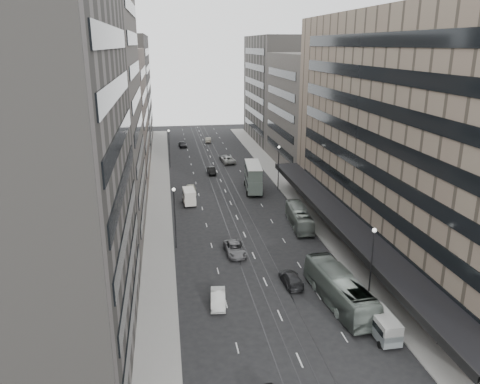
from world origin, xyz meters
TOP-DOWN VIEW (x-y plane):
  - ground at (0.00, 0.00)m, footprint 220.00×220.00m
  - sidewalk_right at (12.00, 37.50)m, footprint 4.00×125.00m
  - sidewalk_left at (-12.00, 37.50)m, footprint 4.00×125.00m
  - department_store at (21.45, 8.00)m, footprint 19.20×60.00m
  - building_right_mid at (21.50, 52.00)m, footprint 15.00×28.00m
  - building_right_far at (21.50, 82.00)m, footprint 15.00×32.00m
  - building_left_a at (-21.50, -8.00)m, footprint 15.00×28.00m
  - building_left_b at (-21.50, 19.00)m, footprint 15.00×26.00m
  - building_left_c at (-21.50, 46.00)m, footprint 15.00×28.00m
  - building_left_d at (-21.50, 79.00)m, footprint 15.00×38.00m
  - lamp_right_near at (9.70, -5.00)m, footprint 0.44×0.44m
  - lamp_right_far at (9.70, 35.00)m, footprint 0.44×0.44m
  - lamp_left_near at (-9.70, 12.00)m, footprint 0.44×0.44m
  - lamp_left_far at (-9.70, 55.00)m, footprint 0.44×0.44m
  - bus_near at (6.52, -4.87)m, footprint 4.00×12.58m
  - bus_far at (8.50, 16.86)m, footprint 3.19×10.33m
  - double_decker at (5.06, 35.22)m, footprint 3.59×9.38m
  - vw_microbus at (8.36, -11.06)m, footprint 2.04×4.36m
  - panel_van at (-6.97, 29.36)m, footprint 2.23×4.26m
  - sedan_1 at (-5.85, -3.03)m, footprint 1.93×4.42m
  - sedan_2 at (-2.30, 8.86)m, footprint 2.63×5.34m
  - sedan_3 at (2.76, -0.01)m, footprint 2.11×4.85m
  - sedan_4 at (-6.34, 35.41)m, footprint 1.81×4.49m
  - sedan_5 at (-1.33, 48.06)m, footprint 1.60×4.30m
  - sedan_6 at (3.36, 57.00)m, footprint 3.16×5.99m
  - sedan_7 at (2.88, 59.26)m, footprint 2.26×4.85m
  - sedan_8 at (-6.11, 75.87)m, footprint 2.28×4.63m
  - sedan_9 at (1.20, 81.14)m, footprint 1.94×4.29m
  - pedestrian at (12.88, -12.95)m, footprint 0.63×0.46m

SIDE VIEW (x-z plane):
  - ground at x=0.00m, z-range 0.00..0.00m
  - sidewalk_right at x=12.00m, z-range 0.00..0.15m
  - sidewalk_left at x=-12.00m, z-range 0.00..0.15m
  - sedan_9 at x=1.20m, z-range 0.00..1.36m
  - sedan_7 at x=2.88m, z-range 0.00..1.37m
  - sedan_3 at x=2.76m, z-range 0.00..1.39m
  - sedan_5 at x=-1.33m, z-range 0.00..1.40m
  - sedan_1 at x=-5.85m, z-range 0.00..1.41m
  - sedan_2 at x=-2.30m, z-range 0.00..1.46m
  - sedan_8 at x=-6.11m, z-range 0.00..1.52m
  - sedan_4 at x=-6.34m, z-range 0.00..1.53m
  - sedan_6 at x=3.36m, z-range 0.00..1.60m
  - pedestrian at x=12.88m, z-range 0.15..1.77m
  - vw_microbus at x=8.36m, z-range 0.13..2.47m
  - bus_far at x=8.50m, z-range 0.00..2.83m
  - panel_van at x=-6.97m, z-range 0.13..2.76m
  - bus_near at x=6.52m, z-range 0.00..3.45m
  - double_decker at x=5.06m, z-range 0.20..5.21m
  - lamp_right_near at x=9.70m, z-range 1.04..9.36m
  - lamp_right_far at x=9.70m, z-range 1.04..9.36m
  - lamp_left_near at x=-9.70m, z-range 1.04..9.36m
  - lamp_left_far at x=-9.70m, z-range 1.04..9.36m
  - building_right_mid at x=21.50m, z-range 0.00..24.00m
  - building_left_c at x=-21.50m, z-range 0.00..25.00m
  - building_right_far at x=21.50m, z-range 0.00..28.00m
  - building_left_d at x=-21.50m, z-range 0.00..28.00m
  - department_store at x=21.45m, z-range -0.05..29.95m
  - building_left_a at x=-21.50m, z-range 0.00..30.00m
  - building_left_b at x=-21.50m, z-range 0.00..34.00m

